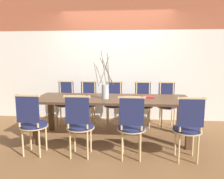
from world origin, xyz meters
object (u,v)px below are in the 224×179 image
object	(u,v)px
dining_table	(112,103)
vase_centerpiece	(105,90)
chair_near_center	(131,125)
chair_far_center	(114,102)
book_stack	(148,97)

from	to	relation	value
dining_table	vase_centerpiece	xyz separation A→B (m)	(-0.11, -0.07, 0.23)
chair_near_center	chair_far_center	world-z (taller)	same
dining_table	chair_near_center	xyz separation A→B (m)	(0.35, -0.78, -0.14)
dining_table	chair_near_center	distance (m)	0.86
dining_table	chair_near_center	size ratio (longest dim) A/B	2.89
chair_near_center	vase_centerpiece	size ratio (longest dim) A/B	1.14
chair_far_center	vase_centerpiece	size ratio (longest dim) A/B	1.14
vase_centerpiece	dining_table	bearing A→B (deg)	32.27
dining_table	chair_far_center	distance (m)	0.79
vase_centerpiece	chair_near_center	bearing A→B (deg)	-57.05
book_stack	chair_far_center	bearing A→B (deg)	134.15
vase_centerpiece	book_stack	xyz separation A→B (m)	(0.74, 0.17, -0.14)
chair_near_center	chair_far_center	xyz separation A→B (m)	(-0.38, 1.55, 0.00)
chair_far_center	book_stack	xyz separation A→B (m)	(0.66, -0.68, 0.24)
dining_table	vase_centerpiece	world-z (taller)	vase_centerpiece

